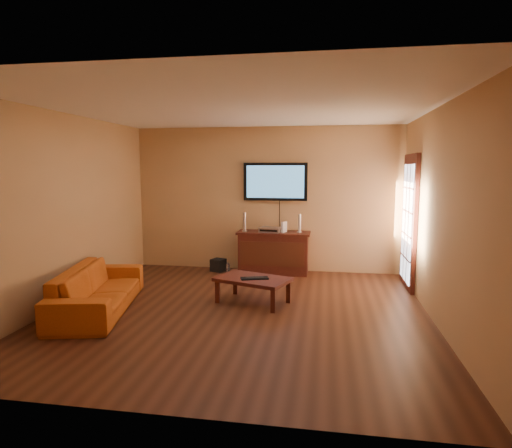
% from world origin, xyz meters
% --- Properties ---
extents(ground_plane, '(5.00, 5.00, 0.00)m').
position_xyz_m(ground_plane, '(0.00, 0.00, 0.00)').
color(ground_plane, '#351A0E').
rests_on(ground_plane, ground).
extents(room_walls, '(5.00, 5.00, 5.00)m').
position_xyz_m(room_walls, '(0.00, 0.62, 1.69)').
color(room_walls, tan).
rests_on(room_walls, ground).
extents(french_door, '(0.07, 1.02, 2.22)m').
position_xyz_m(french_door, '(2.46, 1.70, 1.05)').
color(french_door, '#36110C').
rests_on(french_door, ground).
extents(media_console, '(1.33, 0.51, 0.77)m').
position_xyz_m(media_console, '(0.18, 2.24, 0.39)').
color(media_console, '#36110C').
rests_on(media_console, ground).
extents(television, '(1.19, 0.08, 0.70)m').
position_xyz_m(television, '(0.18, 2.45, 1.68)').
color(television, black).
rests_on(television, ground).
extents(coffee_table, '(1.16, 0.92, 0.37)m').
position_xyz_m(coffee_table, '(0.11, 0.42, 0.32)').
color(coffee_table, '#36110C').
rests_on(coffee_table, ground).
extents(sofa, '(1.02, 2.11, 0.79)m').
position_xyz_m(sofa, '(-1.92, -0.24, 0.40)').
color(sofa, '#B44E14').
rests_on(sofa, ground).
extents(speaker_left, '(0.10, 0.10, 0.35)m').
position_xyz_m(speaker_left, '(-0.36, 2.21, 0.93)').
color(speaker_left, silver).
rests_on(speaker_left, media_console).
extents(speaker_right, '(0.09, 0.09, 0.34)m').
position_xyz_m(speaker_right, '(0.65, 2.25, 0.93)').
color(speaker_right, silver).
rests_on(speaker_right, media_console).
extents(av_receiver, '(0.43, 0.34, 0.09)m').
position_xyz_m(av_receiver, '(0.13, 2.21, 0.82)').
color(av_receiver, silver).
rests_on(av_receiver, media_console).
extents(game_console, '(0.09, 0.15, 0.20)m').
position_xyz_m(game_console, '(0.38, 2.21, 0.87)').
color(game_console, white).
rests_on(game_console, media_console).
extents(subwoofer, '(0.30, 0.30, 0.23)m').
position_xyz_m(subwoofer, '(-0.87, 2.21, 0.12)').
color(subwoofer, black).
rests_on(subwoofer, ground).
extents(bottle, '(0.08, 0.08, 0.22)m').
position_xyz_m(bottle, '(-0.63, 1.98, 0.10)').
color(bottle, white).
rests_on(bottle, ground).
extents(keyboard, '(0.42, 0.26, 0.02)m').
position_xyz_m(keyboard, '(0.14, 0.36, 0.38)').
color(keyboard, black).
rests_on(keyboard, coffee_table).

